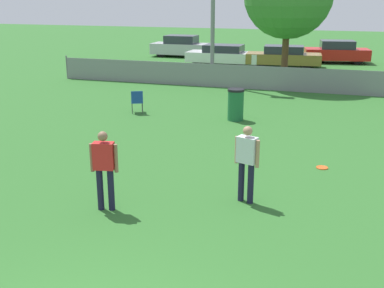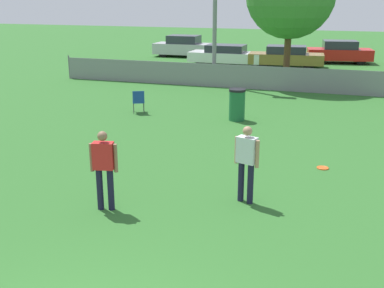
{
  "view_description": "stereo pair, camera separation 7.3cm",
  "coord_description": "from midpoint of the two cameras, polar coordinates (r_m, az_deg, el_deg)",
  "views": [
    {
      "loc": [
        2.72,
        -4.07,
        4.2
      ],
      "look_at": [
        -0.41,
        5.61,
        1.05
      ],
      "focal_mm": 45.0,
      "sensor_mm": 36.0,
      "label": 1
    },
    {
      "loc": [
        2.79,
        -4.04,
        4.2
      ],
      "look_at": [
        -0.41,
        5.61,
        1.05
      ],
      "focal_mm": 45.0,
      "sensor_mm": 36.0,
      "label": 2
    }
  ],
  "objects": [
    {
      "name": "parked_car_red",
      "position": [
        33.08,
        17.14,
        10.37
      ],
      "size": [
        4.26,
        2.38,
        1.43
      ],
      "rotation": [
        0.0,
        0.0,
        0.17
      ],
      "color": "black",
      "rests_on": "ground_plane"
    },
    {
      "name": "parked_car_tan",
      "position": [
        30.28,
        11.15,
        10.14
      ],
      "size": [
        4.61,
        2.13,
        1.3
      ],
      "rotation": [
        0.0,
        0.0,
        0.1
      ],
      "color": "black",
      "rests_on": "ground_plane"
    },
    {
      "name": "player_receiver_white",
      "position": [
        10.02,
        6.69,
        -1.78
      ],
      "size": [
        0.55,
        0.33,
        1.66
      ],
      "rotation": [
        0.0,
        0.0,
        -0.3
      ],
      "color": "#191933",
      "rests_on": "ground_plane"
    },
    {
      "name": "folding_chair_sideline",
      "position": [
        18.0,
        -6.24,
        5.17
      ],
      "size": [
        0.57,
        0.57,
        0.85
      ],
      "rotation": [
        0.0,
        0.0,
        3.6
      ],
      "color": "#333338",
      "rests_on": "ground_plane"
    },
    {
      "name": "parked_car_white",
      "position": [
        30.85,
        4.1,
        10.49
      ],
      "size": [
        4.57,
        1.81,
        1.25
      ],
      "rotation": [
        0.0,
        0.0,
        -0.0
      ],
      "color": "black",
      "rests_on": "ground_plane"
    },
    {
      "name": "player_defender_red",
      "position": [
        9.75,
        -10.19,
        -2.47
      ],
      "size": [
        0.56,
        0.3,
        1.66
      ],
      "rotation": [
        0.0,
        0.0,
        0.22
      ],
      "color": "#191933",
      "rests_on": "ground_plane"
    },
    {
      "name": "frisbee_disc",
      "position": [
        12.66,
        15.39,
        -2.75
      ],
      "size": [
        0.3,
        0.3,
        0.03
      ],
      "color": "#E5591E",
      "rests_on": "ground_plane"
    },
    {
      "name": "trash_bin",
      "position": [
        16.9,
        5.48,
        4.67
      ],
      "size": [
        0.58,
        0.58,
        1.11
      ],
      "color": "#1E6638",
      "rests_on": "ground_plane"
    },
    {
      "name": "parked_car_silver",
      "position": [
        35.05,
        -0.91,
        11.48
      ],
      "size": [
        4.2,
        1.83,
        1.5
      ],
      "rotation": [
        0.0,
        0.0,
        0.01
      ],
      "color": "black",
      "rests_on": "ground_plane"
    },
    {
      "name": "fence_backline",
      "position": [
        22.52,
        11.19,
        7.54
      ],
      "size": [
        22.76,
        0.07,
        1.21
      ],
      "color": "gray",
      "rests_on": "ground_plane"
    }
  ]
}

